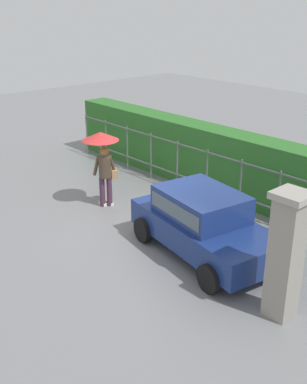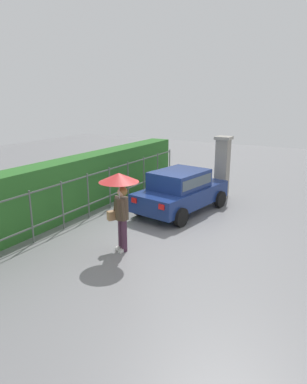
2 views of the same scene
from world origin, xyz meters
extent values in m
plane|color=slate|center=(0.00, 0.00, 0.00)|extent=(40.00, 40.00, 0.00)
cube|color=navy|center=(1.77, 0.24, 0.58)|extent=(3.92, 2.24, 0.60)
cube|color=navy|center=(1.63, 0.27, 1.18)|extent=(2.12, 1.74, 0.60)
cube|color=#4C5B66|center=(1.63, 0.27, 1.20)|extent=(1.97, 1.73, 0.33)
cylinder|color=black|center=(3.15, 0.86, 0.30)|extent=(0.62, 0.28, 0.60)
cylinder|color=black|center=(2.86, -0.80, 0.30)|extent=(0.62, 0.28, 0.60)
cylinder|color=black|center=(0.68, 1.28, 0.30)|extent=(0.62, 0.28, 0.60)
cylinder|color=black|center=(0.40, -0.38, 0.30)|extent=(0.62, 0.28, 0.60)
cube|color=red|center=(0.03, 1.09, 0.73)|extent=(0.09, 0.21, 0.16)
cube|color=red|center=(-0.15, 0.01, 0.73)|extent=(0.09, 0.21, 0.16)
cylinder|color=#47283D|center=(-1.95, 0.15, 0.43)|extent=(0.15, 0.15, 0.86)
cylinder|color=#47283D|center=(-1.85, 0.33, 0.43)|extent=(0.15, 0.15, 0.86)
cube|color=white|center=(-2.00, 0.19, 0.04)|extent=(0.26, 0.10, 0.08)
cube|color=white|center=(-1.90, 0.36, 0.04)|extent=(0.26, 0.10, 0.08)
cylinder|color=#473828|center=(-1.90, 0.24, 1.15)|extent=(0.34, 0.34, 0.58)
sphere|color=#DBAD89|center=(-1.90, 0.24, 1.58)|extent=(0.22, 0.22, 0.22)
sphere|color=olive|center=(-1.87, 0.22, 1.60)|extent=(0.25, 0.25, 0.25)
cylinder|color=#473828|center=(-2.08, 0.09, 1.18)|extent=(0.19, 0.24, 0.56)
cylinder|color=#473828|center=(-1.85, 0.47, 1.18)|extent=(0.19, 0.24, 0.56)
cylinder|color=#B2B2B7|center=(-2.03, 0.22, 1.50)|extent=(0.02, 0.02, 0.77)
cone|color=red|center=(-2.03, 0.22, 1.99)|extent=(1.00, 1.00, 0.23)
cube|color=tan|center=(-1.87, 0.53, 0.91)|extent=(0.37, 0.31, 0.24)
cube|color=gray|center=(4.21, -0.38, 1.15)|extent=(0.48, 0.48, 2.30)
cube|color=#9E998E|center=(4.21, -0.38, 2.36)|extent=(0.60, 0.60, 0.12)
cylinder|color=#59605B|center=(-2.73, 2.66, 0.75)|extent=(0.05, 0.05, 1.50)
cylinder|color=#59605B|center=(-1.53, 2.66, 0.75)|extent=(0.05, 0.05, 1.50)
cylinder|color=#59605B|center=(-0.33, 2.66, 0.75)|extent=(0.05, 0.05, 1.50)
cylinder|color=#59605B|center=(0.86, 2.66, 0.75)|extent=(0.05, 0.05, 1.50)
cylinder|color=#59605B|center=(2.06, 2.66, 0.75)|extent=(0.05, 0.05, 1.50)
cylinder|color=#59605B|center=(3.26, 2.66, 0.75)|extent=(0.05, 0.05, 1.50)
cylinder|color=#59605B|center=(4.45, 2.66, 0.75)|extent=(0.05, 0.05, 1.50)
cylinder|color=#59605B|center=(5.65, 2.66, 0.75)|extent=(0.05, 0.05, 1.50)
cube|color=#59605B|center=(-0.33, 2.66, 1.42)|extent=(11.96, 0.03, 0.04)
cube|color=#59605B|center=(-0.33, 2.66, 0.45)|extent=(11.96, 0.03, 0.04)
cube|color=#2D6B28|center=(-0.33, 3.43, 0.95)|extent=(12.96, 0.90, 1.90)
camera|label=1|loc=(7.98, -6.88, 5.32)|focal=43.91mm
camera|label=2|loc=(-8.92, -4.62, 3.95)|focal=32.66mm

